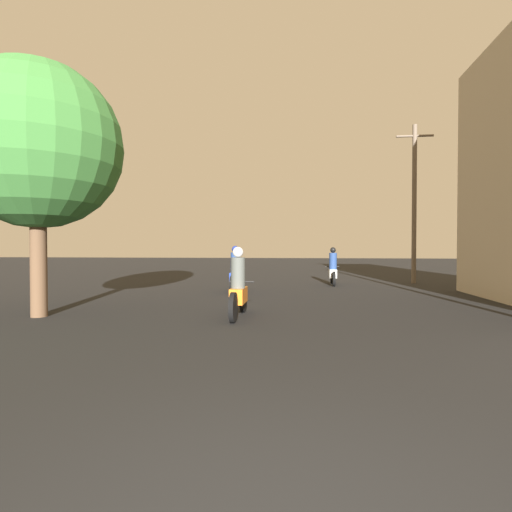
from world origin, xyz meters
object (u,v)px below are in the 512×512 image
Objects in this scene: motorcycle_blue at (235,274)px; utility_pole_far at (414,201)px; street_tree at (37,146)px; motorcycle_white at (333,270)px; motorcycle_orange at (238,289)px.

motorcycle_blue is 0.28× the size of utility_pole_far.
street_tree is (-3.61, -5.67, 3.26)m from motorcycle_blue.
motorcycle_white is at bearing -160.19° from utility_pole_far.
motorcycle_blue is at bearing -145.49° from motorcycle_white.
motorcycle_orange is at bearing 5.84° from street_tree.
motorcycle_orange is at bearing -113.66° from motorcycle_white.
utility_pole_far is (3.66, 1.32, 3.05)m from motorcycle_white.
motorcycle_blue is at bearing 57.52° from street_tree.
utility_pole_far is at bearing 60.00° from motorcycle_orange.
motorcycle_blue reaches higher than motorcycle_orange.
motorcycle_white is (2.71, 8.29, 0.01)m from motorcycle_orange.
street_tree is at bearing -137.38° from utility_pole_far.
motorcycle_blue is 4.81m from motorcycle_white.
motorcycle_blue is 9.09m from utility_pole_far.
motorcycle_white is at bearing 75.46° from motorcycle_orange.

